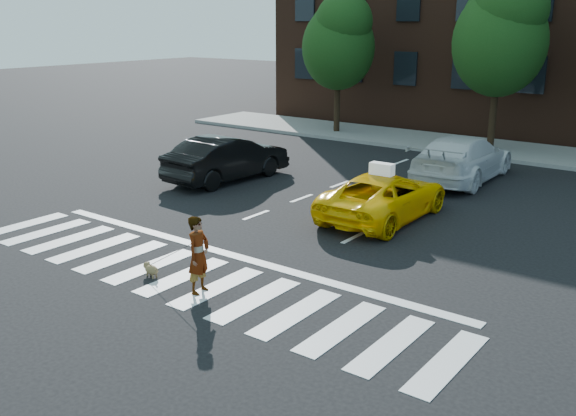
{
  "coord_description": "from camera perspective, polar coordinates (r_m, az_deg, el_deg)",
  "views": [
    {
      "loc": [
        9.43,
        -8.84,
        5.27
      ],
      "look_at": [
        0.93,
        2.52,
        1.1
      ],
      "focal_mm": 40.0,
      "sensor_mm": 36.0,
      "label": 1
    }
  ],
  "objects": [
    {
      "name": "stop_line",
      "position": [
        15.02,
        -4.96,
        -4.2
      ],
      "size": [
        12.0,
        0.3,
        0.01
      ],
      "primitive_type": "cube",
      "color": "silver",
      "rests_on": "ground"
    },
    {
      "name": "woman",
      "position": [
        12.85,
        -7.96,
        -4.17
      ],
      "size": [
        0.47,
        0.63,
        1.59
      ],
      "primitive_type": "imported",
      "rotation": [
        0.0,
        0.0,
        1.73
      ],
      "color": "#999999",
      "rests_on": "ground"
    },
    {
      "name": "white_suv",
      "position": [
        22.56,
        15.24,
        4.32
      ],
      "size": [
        2.4,
        5.44,
        1.55
      ],
      "primitive_type": "imported",
      "rotation": [
        0.0,
        0.0,
        3.18
      ],
      "color": "silver",
      "rests_on": "ground"
    },
    {
      "name": "taxi",
      "position": [
        17.75,
        8.55,
        1.06
      ],
      "size": [
        2.16,
        4.6,
        1.27
      ],
      "primitive_type": "imported",
      "rotation": [
        0.0,
        0.0,
        3.15
      ],
      "color": "#F3B905",
      "rests_on": "ground"
    },
    {
      "name": "building",
      "position": [
        35.13,
        22.18,
        16.43
      ],
      "size": [
        26.0,
        10.0,
        12.0
      ],
      "primitive_type": "cube",
      "color": "#402317",
      "rests_on": "ground"
    },
    {
      "name": "taxi_sign",
      "position": [
        17.39,
        8.35,
        3.46
      ],
      "size": [
        0.65,
        0.29,
        0.32
      ],
      "primitive_type": "cube",
      "rotation": [
        0.0,
        0.0,
        3.15
      ],
      "color": "white",
      "rests_on": "taxi"
    },
    {
      "name": "black_sedan",
      "position": [
        21.89,
        -5.42,
        4.43
      ],
      "size": [
        1.92,
        4.73,
        1.53
      ],
      "primitive_type": "imported",
      "rotation": [
        0.0,
        0.0,
        3.08
      ],
      "color": "black",
      "rests_on": "ground"
    },
    {
      "name": "crosswalk",
      "position": [
        13.96,
        -9.35,
        -6.01
      ],
      "size": [
        13.0,
        2.4,
        0.01
      ],
      "primitive_type": "cube",
      "color": "silver",
      "rests_on": "ground"
    },
    {
      "name": "tree_left",
      "position": [
        30.61,
        4.56,
        14.78
      ],
      "size": [
        3.39,
        3.38,
        6.5
      ],
      "color": "black",
      "rests_on": "ground"
    },
    {
      "name": "sidewalk_far",
      "position": [
        28.45,
        16.88,
        5.16
      ],
      "size": [
        30.0,
        4.0,
        0.15
      ],
      "primitive_type": "cube",
      "color": "slate",
      "rests_on": "ground"
    },
    {
      "name": "tree_mid",
      "position": [
        27.33,
        18.43,
        14.71
      ],
      "size": [
        3.69,
        3.69,
        7.1
      ],
      "color": "black",
      "rests_on": "ground"
    },
    {
      "name": "dog",
      "position": [
        14.04,
        -12.12,
        -5.32
      ],
      "size": [
        0.51,
        0.25,
        0.29
      ],
      "rotation": [
        0.0,
        0.0,
        -0.16
      ],
      "color": "olive",
      "rests_on": "ground"
    },
    {
      "name": "ground",
      "position": [
        13.96,
        -9.35,
        -6.04
      ],
      "size": [
        120.0,
        120.0,
        0.0
      ],
      "primitive_type": "plane",
      "color": "black",
      "rests_on": "ground"
    }
  ]
}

